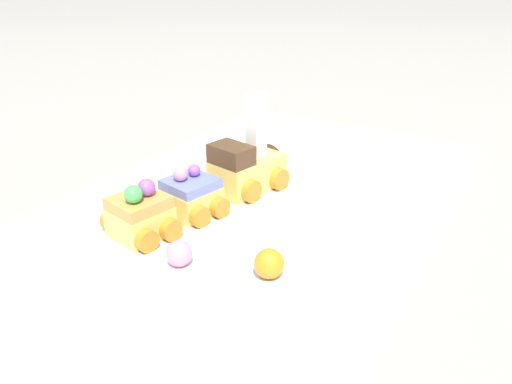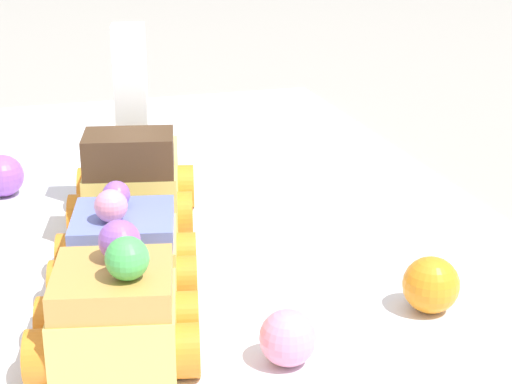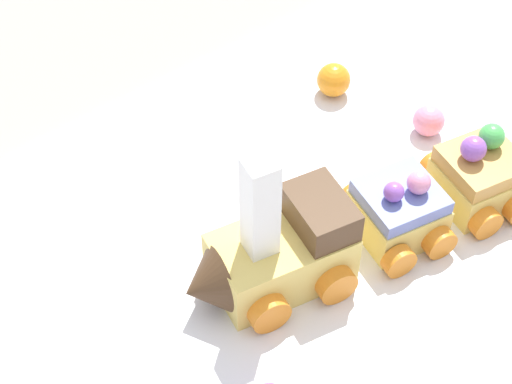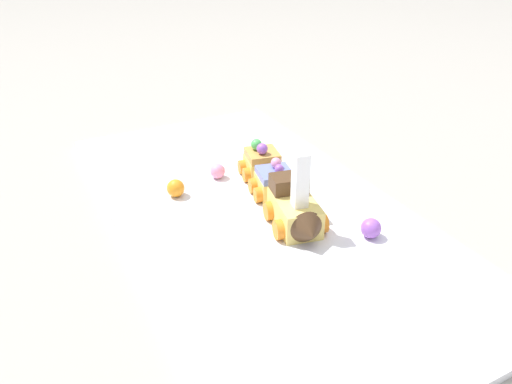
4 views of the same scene
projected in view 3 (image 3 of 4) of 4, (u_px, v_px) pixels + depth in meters
The scene contains 7 objects.
ground_plane at pixel (327, 221), 0.68m from camera, with size 10.00×10.00×0.00m, color gray.
display_board at pixel (328, 216), 0.67m from camera, with size 0.82×0.43×0.01m, color white.
cake_train_locomotive at pixel (272, 254), 0.60m from camera, with size 0.13×0.09×0.13m.
cake_car_blueberry at pixel (398, 211), 0.64m from camera, with size 0.07×0.09×0.06m.
cake_car_caramel at pixel (479, 177), 0.66m from camera, with size 0.07×0.09×0.07m.
gumball_orange at pixel (334, 80), 0.75m from camera, with size 0.03×0.03×0.03m, color orange.
gumball_pink at pixel (429, 120), 0.72m from camera, with size 0.03×0.03×0.03m, color pink.
Camera 3 is at (0.32, 0.31, 0.52)m, focal length 60.00 mm.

